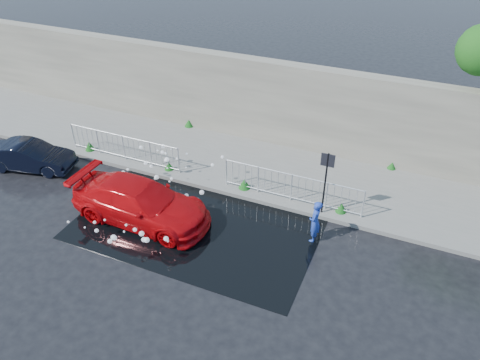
# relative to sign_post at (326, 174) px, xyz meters

# --- Properties ---
(ground) EXTENTS (90.00, 90.00, 0.00)m
(ground) POSITION_rel_sign_post_xyz_m (-4.20, -3.10, -1.72)
(ground) COLOR black
(ground) RESTS_ON ground
(pavement) EXTENTS (30.00, 4.00, 0.15)m
(pavement) POSITION_rel_sign_post_xyz_m (-4.20, 1.90, -1.65)
(pavement) COLOR slate
(pavement) RESTS_ON ground
(curb) EXTENTS (30.00, 0.25, 0.16)m
(curb) POSITION_rel_sign_post_xyz_m (-4.20, -0.10, -1.64)
(curb) COLOR slate
(curb) RESTS_ON ground
(retaining_wall) EXTENTS (30.00, 0.60, 3.50)m
(retaining_wall) POSITION_rel_sign_post_xyz_m (-4.20, 4.10, 0.18)
(retaining_wall) COLOR #676256
(retaining_wall) RESTS_ON pavement
(puddle) EXTENTS (8.00, 5.00, 0.01)m
(puddle) POSITION_rel_sign_post_xyz_m (-3.70, -2.10, -1.72)
(puddle) COLOR black
(puddle) RESTS_ON ground
(sign_post) EXTENTS (0.45, 0.06, 2.50)m
(sign_post) POSITION_rel_sign_post_xyz_m (0.00, 0.00, 0.00)
(sign_post) COLOR black
(sign_post) RESTS_ON ground
(railing_left) EXTENTS (5.05, 0.05, 1.10)m
(railing_left) POSITION_rel_sign_post_xyz_m (-8.20, 0.25, -0.99)
(railing_left) COLOR silver
(railing_left) RESTS_ON pavement
(railing_right) EXTENTS (5.05, 0.05, 1.10)m
(railing_right) POSITION_rel_sign_post_xyz_m (-1.20, 0.25, -0.99)
(railing_right) COLOR silver
(railing_right) RESTS_ON pavement
(weeds) EXTENTS (12.17, 3.93, 0.39)m
(weeds) POSITION_rel_sign_post_xyz_m (-4.54, 1.29, -1.40)
(weeds) COLOR #134916
(weeds) RESTS_ON pavement
(water_spray) EXTENTS (3.59, 5.58, 1.05)m
(water_spray) POSITION_rel_sign_post_xyz_m (-5.51, -1.94, -0.99)
(water_spray) COLOR white
(water_spray) RESTS_ON ground
(red_car) EXTENTS (4.87, 2.04, 1.40)m
(red_car) POSITION_rel_sign_post_xyz_m (-5.55, -2.59, -1.02)
(red_car) COLOR #BF070B
(red_car) RESTS_ON ground
(dark_car) EXTENTS (3.59, 1.93, 1.12)m
(dark_car) POSITION_rel_sign_post_xyz_m (-11.35, -1.57, -1.16)
(dark_car) COLOR black
(dark_car) RESTS_ON ground
(person) EXTENTS (0.38, 0.56, 1.48)m
(person) POSITION_rel_sign_post_xyz_m (0.08, -1.30, -0.98)
(person) COLOR #223EAB
(person) RESTS_ON ground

